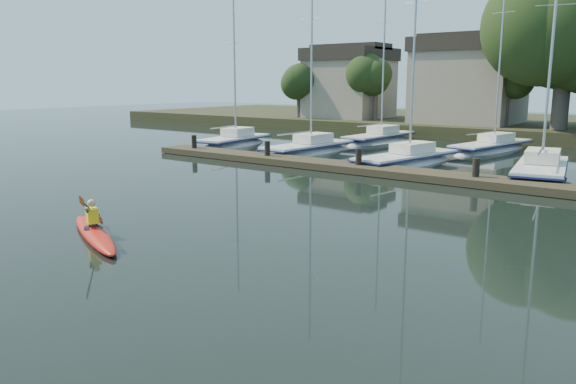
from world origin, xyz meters
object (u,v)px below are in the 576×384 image
Objects in this scene: sailboat_0 at (234,149)px; sailboat_6 at (491,154)px; dock at (413,174)px; sailboat_1 at (309,156)px; sailboat_2 at (406,168)px; sailboat_3 at (540,182)px; kayak at (94,231)px; sailboat_5 at (379,144)px.

sailboat_6 is (15.74, 8.10, 0.03)m from sailboat_0.
dock is 10.40m from sailboat_1.
sailboat_2 reaches higher than sailboat_3.
kayak is at bearing -101.47° from dock.
sailboat_0 is (-16.10, 4.95, -0.41)m from dock.
dock is (3.12, 15.40, 0.01)m from kayak.
sailboat_2 is at bearing 119.07° from dock.
sailboat_0 is 6.79m from sailboat_1.
sailboat_0 is 17.70m from sailboat_6.
sailboat_1 is 12.33m from sailboat_6.
sailboat_6 is at bearing 107.98° from kayak.
dock is 6.22m from sailboat_3.
sailboat_5 reaches higher than sailboat_0.
kayak is 0.32× the size of sailboat_2.
sailboat_1 reaches higher than sailboat_0.
sailboat_6 reaches higher than dock.
sailboat_2 reaches higher than sailboat_1.
sailboat_1 is at bearing 167.48° from sailboat_3.
sailboat_2 is 1.07× the size of sailboat_3.
sailboat_2 is 0.98× the size of sailboat_6.
sailboat_6 is (8.61, -0.45, 0.01)m from sailboat_5.
sailboat_3 is (7.97, 19.28, -0.40)m from kayak.
sailboat_0 is 20.98m from sailboat_3.
sailboat_5 is 8.62m from sailboat_6.
sailboat_3 is 0.92× the size of sailboat_6.
kayak is at bearing -83.11° from sailboat_2.
sailboat_1 is 1.04× the size of sailboat_3.
kayak is at bearing -64.90° from sailboat_0.
sailboat_6 reaches higher than kayak.
sailboat_2 reaches higher than sailboat_0.
sailboat_2 is 7.00m from sailboat_3.
sailboat_2 is 9.36m from sailboat_6.
sailboat_5 is at bearing 135.07° from sailboat_2.
sailboat_2 is at bearing -90.64° from sailboat_6.
kayak is at bearing -69.88° from sailboat_1.
sailboat_0 is 0.90× the size of sailboat_3.
sailboat_2 is (7.17, -0.72, 0.01)m from sailboat_1.
dock is 16.21m from sailboat_5.
sailboat_6 is (-0.36, 13.05, -0.38)m from dock.
sailboat_3 is (7.00, 0.01, -0.02)m from sailboat_2.
sailboat_5 is at bearing 135.48° from sailboat_3.
sailboat_0 is 0.84× the size of sailboat_2.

